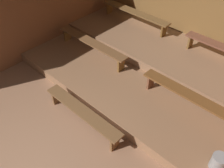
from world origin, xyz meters
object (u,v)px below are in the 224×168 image
object	(u,v)px
bench_lower_left	(92,44)
pail_lower	(218,162)
bench_lower_right	(193,99)
bench_middle_left	(135,14)
bench_floor_center	(83,113)

from	to	relation	value
bench_lower_left	pail_lower	size ratio (longest dim) A/B	7.58
bench_lower_right	bench_middle_left	distance (m)	3.40
bench_floor_center	bench_lower_left	bearing A→B (deg)	131.45
bench_floor_center	bench_middle_left	xyz separation A→B (m)	(-1.41, 3.36, 0.48)
bench_lower_left	bench_lower_right	bearing A→B (deg)	0.00
bench_lower_right	pail_lower	bearing A→B (deg)	-40.69
bench_floor_center	bench_lower_left	size ratio (longest dim) A/B	0.88
bench_middle_left	bench_floor_center	bearing A→B (deg)	-67.16
pail_lower	bench_lower_right	bearing A→B (deg)	139.31
bench_middle_left	pail_lower	bearing A→B (deg)	-33.34
bench_floor_center	bench_lower_left	distance (m)	2.20
bench_floor_center	bench_lower_left	world-z (taller)	bench_lower_left
bench_lower_right	bench_middle_left	world-z (taller)	bench_middle_left
bench_floor_center	bench_middle_left	world-z (taller)	bench_middle_left
bench_floor_center	bench_middle_left	size ratio (longest dim) A/B	0.87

